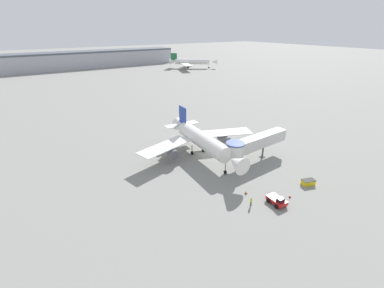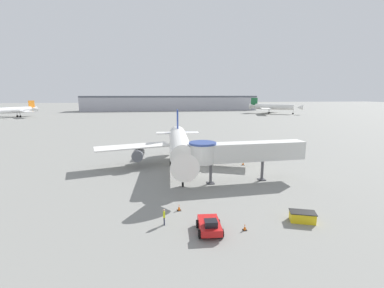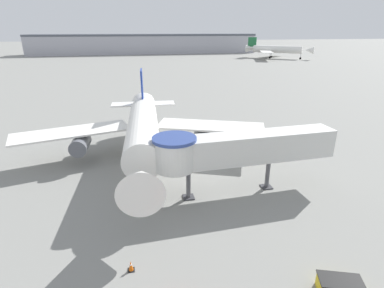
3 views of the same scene
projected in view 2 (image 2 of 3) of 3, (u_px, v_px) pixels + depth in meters
name	position (u px, v px, depth m)	size (l,w,h in m)	color
ground_plane	(186.00, 168.00, 47.91)	(800.00, 800.00, 0.00)	gray
main_airplane	(180.00, 145.00, 47.10)	(31.98, 28.39, 10.21)	white
jet_bridge	(239.00, 152.00, 39.41)	(18.41, 4.09, 6.50)	silver
pushback_tug_red	(210.00, 225.00, 25.28)	(2.59, 3.67, 1.67)	red
service_container_yellow	(302.00, 217.00, 27.54)	(3.00, 2.25, 1.12)	yellow
traffic_cone_near_nose	(179.00, 207.00, 30.19)	(0.48, 0.48, 0.79)	black
traffic_cone_apron_front	(245.00, 227.00, 25.81)	(0.41, 0.41, 0.68)	black
traffic_cone_starboard_wing	(243.00, 163.00, 49.68)	(0.47, 0.47, 0.78)	black
ground_crew_marshaller	(164.00, 216.00, 26.74)	(0.23, 0.34, 1.74)	#1E2338
background_jet_orange_tail	(15.00, 110.00, 152.35)	(27.32, 26.32, 9.72)	white
background_jet_green_tail	(273.00, 107.00, 180.95)	(33.47, 34.61, 11.04)	white
terminal_building	(171.00, 103.00, 218.04)	(144.85, 19.38, 12.26)	#A8A8B2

